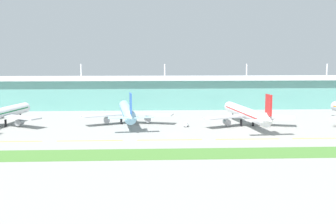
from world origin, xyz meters
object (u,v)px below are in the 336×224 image
(airliner_far_middle, at_px, (246,113))
(airliner_nearest, at_px, (1,114))
(airliner_near_middle, at_px, (127,112))
(baggage_cart, at_px, (186,124))

(airliner_far_middle, bearing_deg, airliner_nearest, 177.18)
(airliner_nearest, distance_m, airliner_near_middle, 64.73)
(airliner_far_middle, bearing_deg, baggage_cart, -177.21)
(baggage_cart, bearing_deg, airliner_far_middle, 2.79)
(airliner_near_middle, relative_size, baggage_cart, 17.51)
(airliner_near_middle, relative_size, airliner_far_middle, 0.99)
(airliner_nearest, bearing_deg, airliner_far_middle, -2.82)
(airliner_nearest, relative_size, baggage_cart, 15.36)
(airliner_nearest, relative_size, airliner_far_middle, 0.87)
(airliner_nearest, height_order, airliner_near_middle, same)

